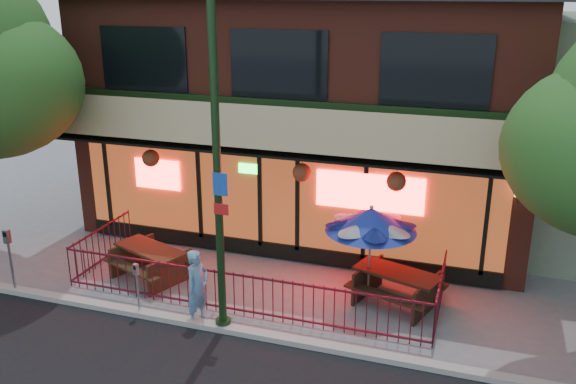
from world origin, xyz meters
name	(u,v)px	position (x,y,z in m)	size (l,w,h in m)	color
ground	(231,318)	(0.00, 0.00, 0.00)	(80.00, 80.00, 0.00)	gray
curb	(221,328)	(0.00, -0.50, 0.06)	(80.00, 0.25, 0.12)	#999993
restaurant_building	(322,79)	(0.00, 7.11, 4.13)	(12.96, 9.49, 8.05)	maroon
patio_fence	(239,282)	(0.00, 0.50, 0.63)	(8.44, 2.62, 1.00)	#4F111E
street_light	(218,184)	(0.00, -0.40, 3.15)	(0.43, 0.32, 7.00)	black
picnic_table_left	(151,258)	(-2.59, 1.17, 0.52)	(2.24, 2.00, 0.79)	#3D2716
picnic_table_right	(397,283)	(3.25, 1.74, 0.52)	(2.22, 1.94, 0.80)	black
patio_umbrella	(371,220)	(2.61, 1.73, 1.95)	(2.00, 2.00, 2.28)	gray
pedestrian	(198,287)	(-0.57, -0.35, 0.82)	(0.60, 0.39, 1.64)	#5889B1
parking_meter_near	(137,281)	(-1.94, -0.48, 0.82)	(0.13, 0.11, 1.21)	#95989D
parking_meter_far	(9,250)	(-5.23, -0.48, 1.06)	(0.14, 0.12, 1.56)	gray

